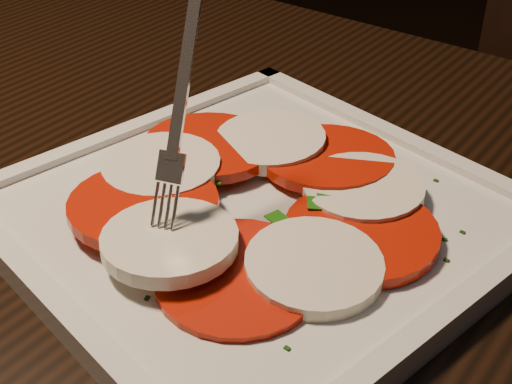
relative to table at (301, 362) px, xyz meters
name	(u,v)px	position (x,y,z in m)	size (l,w,h in m)	color
table	(301,362)	(0.00, 0.00, 0.00)	(1.24, 0.86, 0.75)	black
plate	(256,218)	(-0.05, 0.01, 0.11)	(0.32, 0.32, 0.01)	silver
caprese_salad	(256,198)	(-0.05, 0.01, 0.12)	(0.27, 0.25, 0.03)	#BA1204
fork	(187,95)	(-0.08, -0.02, 0.20)	(0.03, 0.08, 0.14)	white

